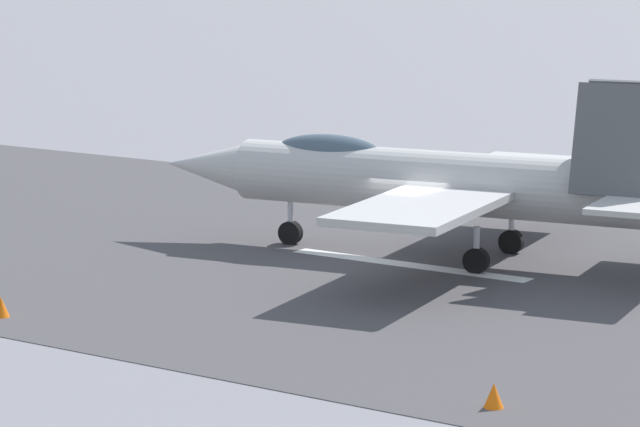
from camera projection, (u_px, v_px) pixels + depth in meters
The scene contains 5 objects.
ground_plane at pixel (401, 264), 47.39m from camera, with size 400.00×400.00×0.00m, color slate.
runway_strip at pixel (401, 264), 47.38m from camera, with size 240.00×26.00×0.02m.
fighter_jet at pixel (437, 180), 47.92m from camera, with size 18.05×14.82×5.63m.
marker_cone_near at pixel (494, 396), 32.89m from camera, with size 0.44×0.44×0.55m, color orange.
marker_cone_mid at pixel (1, 307), 40.74m from camera, with size 0.44×0.44×0.55m, color orange.
Camera 1 is at (-23.85, 39.88, 9.74)m, focal length 88.53 mm.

